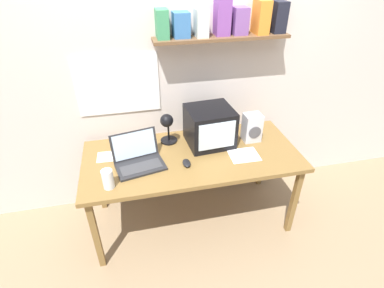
{
  "coord_description": "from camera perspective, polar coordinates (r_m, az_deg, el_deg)",
  "views": [
    {
      "loc": [
        -0.43,
        -1.92,
        2.11
      ],
      "look_at": [
        0.0,
        0.0,
        0.82
      ],
      "focal_mm": 28.0,
      "sensor_mm": 36.0,
      "label": 1
    }
  ],
  "objects": [
    {
      "name": "loose_paper_near_laptop",
      "position": [
        2.47,
        -15.42,
        -2.29
      ],
      "size": [
        0.2,
        0.15,
        0.0
      ],
      "rotation": [
        0.0,
        0.0,
        -0.04
      ],
      "color": "white",
      "rests_on": "corner_desk"
    },
    {
      "name": "loose_paper_near_monitor",
      "position": [
        2.43,
        9.87,
        -2.1
      ],
      "size": [
        0.24,
        0.2,
        0.0
      ],
      "rotation": [
        0.0,
        0.0,
        -0.02
      ],
      "color": "white",
      "rests_on": "corner_desk"
    },
    {
      "name": "computer_mouse",
      "position": [
        2.29,
        -1.05,
        -3.64
      ],
      "size": [
        0.06,
        0.11,
        0.03
      ],
      "rotation": [
        0.0,
        0.0,
        0.0
      ],
      "color": "black",
      "rests_on": "corner_desk"
    },
    {
      "name": "laptop",
      "position": [
        2.31,
        -10.26,
        -2.45
      ],
      "size": [
        0.4,
        0.34,
        0.23
      ],
      "rotation": [
        0.0,
        0.0,
        0.2
      ],
      "color": "#232326",
      "rests_on": "corner_desk"
    },
    {
      "name": "crt_monitor",
      "position": [
        2.48,
        3.37,
        3.38
      ],
      "size": [
        0.39,
        0.37,
        0.31
      ],
      "rotation": [
        0.0,
        0.0,
        0.07
      ],
      "color": "black",
      "rests_on": "corner_desk"
    },
    {
      "name": "desk_lamp",
      "position": [
        2.44,
        -4.75,
        3.66
      ],
      "size": [
        0.14,
        0.19,
        0.29
      ],
      "rotation": [
        0.0,
        0.0,
        -0.29
      ],
      "color": "black",
      "rests_on": "corner_desk"
    },
    {
      "name": "juice_glass",
      "position": [
        2.13,
        -15.7,
        -6.6
      ],
      "size": [
        0.08,
        0.08,
        0.14
      ],
      "color": "white",
      "rests_on": "corner_desk"
    },
    {
      "name": "corner_desk",
      "position": [
        2.44,
        0.0,
        -3.06
      ],
      "size": [
        1.72,
        0.78,
        0.72
      ],
      "color": "brown",
      "rests_on": "ground_plane"
    },
    {
      "name": "back_wall",
      "position": [
        2.55,
        -2.19,
        14.96
      ],
      "size": [
        5.6,
        0.24,
        2.6
      ],
      "color": "beige",
      "rests_on": "ground_plane"
    },
    {
      "name": "space_heater",
      "position": [
        2.58,
        11.35,
        3.08
      ],
      "size": [
        0.15,
        0.13,
        0.24
      ],
      "rotation": [
        0.0,
        0.0,
        0.02
      ],
      "color": "silver",
      "rests_on": "corner_desk"
    },
    {
      "name": "ground_plane",
      "position": [
        2.88,
        0.0,
        -13.77
      ],
      "size": [
        12.0,
        12.0,
        0.0
      ],
      "primitive_type": "plane",
      "color": "#8E7658"
    }
  ]
}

